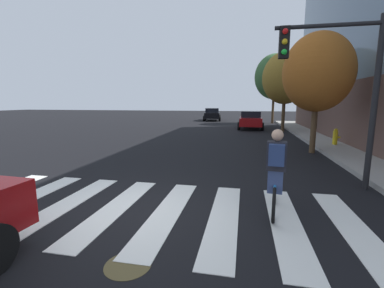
{
  "coord_description": "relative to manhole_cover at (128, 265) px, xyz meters",
  "views": [
    {
      "loc": [
        2.2,
        -4.71,
        2.19
      ],
      "look_at": [
        0.64,
        2.94,
        0.92
      ],
      "focal_mm": 24.17,
      "sensor_mm": 36.0,
      "label": 1
    }
  ],
  "objects": [
    {
      "name": "ground_plane",
      "position": [
        -0.71,
        1.75,
        -0.0
      ],
      "size": [
        120.0,
        120.0,
        0.0
      ],
      "primitive_type": "plane",
      "color": "black"
    },
    {
      "name": "crosswalk_stripes",
      "position": [
        -0.53,
        1.75,
        0.0
      ],
      "size": [
        8.46,
        3.44,
        0.01
      ],
      "color": "silver",
      "rests_on": "ground"
    },
    {
      "name": "manhole_cover",
      "position": [
        0.0,
        0.0,
        0.0
      ],
      "size": [
        0.64,
        0.64,
        0.01
      ],
      "primitive_type": "cylinder",
      "color": "#473D1E",
      "rests_on": "ground"
    },
    {
      "name": "sedan_mid",
      "position": [
        1.98,
        19.05,
        0.75
      ],
      "size": [
        2.05,
        4.27,
        1.47
      ],
      "color": "maroon",
      "rests_on": "ground"
    },
    {
      "name": "sedan_far",
      "position": [
        -2.33,
        28.0,
        0.76
      ],
      "size": [
        2.32,
        4.41,
        1.48
      ],
      "color": "black",
      "rests_on": "ground"
    },
    {
      "name": "cyclist",
      "position": [
        2.12,
        2.12,
        0.84
      ],
      "size": [
        0.39,
        1.7,
        1.69
      ],
      "color": "black",
      "rests_on": "ground"
    },
    {
      "name": "traffic_light_near",
      "position": [
        3.72,
        4.09,
        2.86
      ],
      "size": [
        2.47,
        0.28,
        4.2
      ],
      "color": "black",
      "rests_on": "ground"
    },
    {
      "name": "fire_hydrant",
      "position": [
        5.84,
        10.59,
        0.53
      ],
      "size": [
        0.33,
        0.22,
        0.78
      ],
      "color": "gold",
      "rests_on": "sidewalk"
    },
    {
      "name": "street_tree_near",
      "position": [
        4.43,
        8.98,
        3.4
      ],
      "size": [
        2.84,
        2.84,
        5.05
      ],
      "color": "#4C3823",
      "rests_on": "ground"
    },
    {
      "name": "street_tree_mid",
      "position": [
        4.27,
        17.09,
        3.9
      ],
      "size": [
        3.25,
        3.25,
        5.78
      ],
      "color": "#4C3823",
      "rests_on": "ground"
    },
    {
      "name": "street_tree_far",
      "position": [
        4.32,
        25.06,
        4.71
      ],
      "size": [
        3.93,
        3.93,
        6.98
      ],
      "color": "#4C3823",
      "rests_on": "ground"
    }
  ]
}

